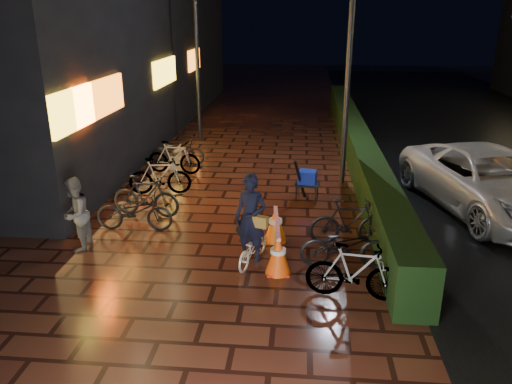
# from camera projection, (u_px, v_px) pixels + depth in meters

# --- Properties ---
(ground) EXTENTS (80.00, 80.00, 0.00)m
(ground) POSITION_uv_depth(u_px,v_px,m) (224.00, 257.00, 9.88)
(ground) COLOR #381911
(ground) RESTS_ON ground
(hedge) EXTENTS (0.70, 20.00, 1.00)m
(hedge) POSITION_uv_depth(u_px,v_px,m) (355.00, 140.00, 16.93)
(hedge) COLOR black
(hedge) RESTS_ON ground
(bystander_person) EXTENTS (0.60, 0.76, 1.53)m
(bystander_person) POSITION_uv_depth(u_px,v_px,m) (75.00, 214.00, 9.96)
(bystander_person) COLOR #545456
(bystander_person) RESTS_ON ground
(van) EXTENTS (3.73, 5.83, 1.50)m
(van) POSITION_uv_depth(u_px,v_px,m) (490.00, 181.00, 11.96)
(van) COLOR silver
(van) RESTS_ON ground
(storefront_block) EXTENTS (12.09, 22.00, 9.00)m
(storefront_block) POSITION_uv_depth(u_px,v_px,m) (31.00, 15.00, 19.96)
(storefront_block) COLOR black
(storefront_block) RESTS_ON ground
(lamp_post_hedge) EXTENTS (0.54, 0.17, 5.61)m
(lamp_post_hedge) POSITION_uv_depth(u_px,v_px,m) (348.00, 72.00, 13.25)
(lamp_post_hedge) COLOR black
(lamp_post_hedge) RESTS_ON ground
(lamp_post_sf) EXTENTS (0.52, 0.16, 5.39)m
(lamp_post_sf) POSITION_uv_depth(u_px,v_px,m) (197.00, 60.00, 17.96)
(lamp_post_sf) COLOR black
(lamp_post_sf) RESTS_ON ground
(cyclist) EXTENTS (0.81, 1.34, 1.82)m
(cyclist) POSITION_uv_depth(u_px,v_px,m) (252.00, 232.00, 9.38)
(cyclist) COLOR white
(cyclist) RESTS_ON ground
(traffic_barrier) EXTENTS (0.60, 1.87, 0.75)m
(traffic_barrier) POSITION_uv_depth(u_px,v_px,m) (277.00, 238.00, 9.82)
(traffic_barrier) COLOR #FD500D
(traffic_barrier) RESTS_ON ground
(cart_assembly) EXTENTS (0.72, 0.63, 1.15)m
(cart_assembly) POSITION_uv_depth(u_px,v_px,m) (307.00, 179.00, 12.67)
(cart_assembly) COLOR black
(cart_assembly) RESTS_ON ground
(parked_bikes_storefront) EXTENTS (1.98, 5.73, 0.99)m
(parked_bikes_storefront) POSITION_uv_depth(u_px,v_px,m) (160.00, 175.00, 13.31)
(parked_bikes_storefront) COLOR black
(parked_bikes_storefront) RESTS_ON ground
(parked_bikes_hedge) EXTENTS (1.87, 2.73, 0.99)m
(parked_bikes_hedge) POSITION_uv_depth(u_px,v_px,m) (349.00, 245.00, 9.31)
(parked_bikes_hedge) COLOR black
(parked_bikes_hedge) RESTS_ON ground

